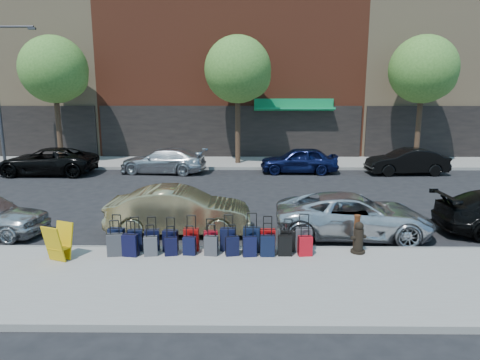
{
  "coord_description": "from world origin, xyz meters",
  "views": [
    {
      "loc": [
        0.88,
        -15.53,
        4.31
      ],
      "look_at": [
        0.74,
        -1.5,
        1.39
      ],
      "focal_mm": 32.0,
      "sensor_mm": 36.0,
      "label": 1
    }
  ],
  "objects_px": {
    "car_far_1": "(163,161)",
    "car_far_3": "(407,162)",
    "fire_hydrant": "(358,238)",
    "tree_left": "(56,71)",
    "car_far_0": "(47,161)",
    "suitcase_front_5": "(211,241)",
    "car_near_1": "(180,211)",
    "tree_center": "(240,71)",
    "streetlight": "(0,85)",
    "bollard": "(357,232)",
    "display_rack": "(59,243)",
    "car_near_2": "(354,215)",
    "car_far_2": "(299,160)",
    "tree_right": "(426,71)"
  },
  "relations": [
    {
      "from": "streetlight",
      "to": "tree_left",
      "type": "bearing_deg",
      "value": 13.39
    },
    {
      "from": "suitcase_front_5",
      "to": "car_far_0",
      "type": "height_order",
      "value": "car_far_0"
    },
    {
      "from": "tree_right",
      "to": "suitcase_front_5",
      "type": "xyz_separation_m",
      "value": [
        -11.15,
        -14.29,
        -4.99
      ]
    },
    {
      "from": "fire_hydrant",
      "to": "car_near_2",
      "type": "height_order",
      "value": "car_near_2"
    },
    {
      "from": "tree_center",
      "to": "tree_left",
      "type": "bearing_deg",
      "value": 180.0
    },
    {
      "from": "fire_hydrant",
      "to": "suitcase_front_5",
      "type": "bearing_deg",
      "value": 158.61
    },
    {
      "from": "tree_center",
      "to": "display_rack",
      "type": "relative_size",
      "value": 7.85
    },
    {
      "from": "fire_hydrant",
      "to": "car_far_1",
      "type": "xyz_separation_m",
      "value": [
        -7.33,
        11.88,
        0.13
      ]
    },
    {
      "from": "car_near_1",
      "to": "tree_center",
      "type": "bearing_deg",
      "value": -8.38
    },
    {
      "from": "car_far_0",
      "to": "car_far_2",
      "type": "xyz_separation_m",
      "value": [
        13.28,
        0.56,
        -0.01
      ]
    },
    {
      "from": "suitcase_front_5",
      "to": "car_far_1",
      "type": "relative_size",
      "value": 0.19
    },
    {
      "from": "display_rack",
      "to": "car_far_2",
      "type": "distance_m",
      "value": 14.63
    },
    {
      "from": "car_near_2",
      "to": "suitcase_front_5",
      "type": "bearing_deg",
      "value": 115.81
    },
    {
      "from": "bollard",
      "to": "car_near_1",
      "type": "bearing_deg",
      "value": 160.79
    },
    {
      "from": "tree_right",
      "to": "suitcase_front_5",
      "type": "height_order",
      "value": "tree_right"
    },
    {
      "from": "car_far_0",
      "to": "car_near_1",
      "type": "bearing_deg",
      "value": 42.01
    },
    {
      "from": "suitcase_front_5",
      "to": "fire_hydrant",
      "type": "relative_size",
      "value": 1.04
    },
    {
      "from": "streetlight",
      "to": "car_near_1",
      "type": "xyz_separation_m",
      "value": [
        11.7,
        -11.72,
        -3.95
      ]
    },
    {
      "from": "tree_left",
      "to": "car_far_1",
      "type": "distance_m",
      "value": 8.35
    },
    {
      "from": "display_rack",
      "to": "tree_center",
      "type": "bearing_deg",
      "value": 95.49
    },
    {
      "from": "car_near_2",
      "to": "car_far_1",
      "type": "bearing_deg",
      "value": 41.21
    },
    {
      "from": "display_rack",
      "to": "car_near_1",
      "type": "height_order",
      "value": "car_near_1"
    },
    {
      "from": "tree_center",
      "to": "fire_hydrant",
      "type": "height_order",
      "value": "tree_center"
    },
    {
      "from": "car_near_1",
      "to": "car_far_2",
      "type": "distance_m",
      "value": 11.13
    },
    {
      "from": "car_near_2",
      "to": "car_far_3",
      "type": "relative_size",
      "value": 1.13
    },
    {
      "from": "fire_hydrant",
      "to": "car_far_3",
      "type": "bearing_deg",
      "value": 44.48
    },
    {
      "from": "car_far_2",
      "to": "car_far_1",
      "type": "bearing_deg",
      "value": -87.54
    },
    {
      "from": "tree_center",
      "to": "display_rack",
      "type": "bearing_deg",
      "value": -106.36
    },
    {
      "from": "bollard",
      "to": "display_rack",
      "type": "distance_m",
      "value": 7.67
    },
    {
      "from": "display_rack",
      "to": "car_far_0",
      "type": "relative_size",
      "value": 0.18
    },
    {
      "from": "display_rack",
      "to": "car_far_0",
      "type": "distance_m",
      "value": 13.27
    },
    {
      "from": "tree_right",
      "to": "streetlight",
      "type": "relative_size",
      "value": 0.91
    },
    {
      "from": "car_near_1",
      "to": "bollard",
      "type": "bearing_deg",
      "value": -109.59
    },
    {
      "from": "fire_hydrant",
      "to": "car_far_2",
      "type": "xyz_separation_m",
      "value": [
        -0.06,
        11.95,
        0.16
      ]
    },
    {
      "from": "car_far_1",
      "to": "car_far_3",
      "type": "height_order",
      "value": "car_far_3"
    },
    {
      "from": "fire_hydrant",
      "to": "car_far_2",
      "type": "bearing_deg",
      "value": 70.33
    },
    {
      "from": "car_far_0",
      "to": "car_far_3",
      "type": "height_order",
      "value": "car_far_0"
    },
    {
      "from": "bollard",
      "to": "car_far_2",
      "type": "height_order",
      "value": "car_far_2"
    },
    {
      "from": "streetlight",
      "to": "suitcase_front_5",
      "type": "distance_m",
      "value": 19.14
    },
    {
      "from": "car_near_2",
      "to": "car_far_2",
      "type": "xyz_separation_m",
      "value": [
        -0.37,
        10.2,
        0.05
      ]
    },
    {
      "from": "car_far_0",
      "to": "suitcase_front_5",
      "type": "bearing_deg",
      "value": 40.37
    },
    {
      "from": "suitcase_front_5",
      "to": "car_near_2",
      "type": "distance_m",
      "value": 4.5
    },
    {
      "from": "suitcase_front_5",
      "to": "bollard",
      "type": "distance_m",
      "value": 3.89
    },
    {
      "from": "display_rack",
      "to": "car_far_3",
      "type": "bearing_deg",
      "value": 64.66
    },
    {
      "from": "bollard",
      "to": "car_far_3",
      "type": "relative_size",
      "value": 0.23
    },
    {
      "from": "suitcase_front_5",
      "to": "fire_hydrant",
      "type": "height_order",
      "value": "suitcase_front_5"
    },
    {
      "from": "tree_center",
      "to": "car_near_1",
      "type": "relative_size",
      "value": 1.67
    },
    {
      "from": "tree_left",
      "to": "bollard",
      "type": "bearing_deg",
      "value": -45.87
    },
    {
      "from": "tree_center",
      "to": "suitcase_front_5",
      "type": "height_order",
      "value": "tree_center"
    },
    {
      "from": "fire_hydrant",
      "to": "tree_left",
      "type": "bearing_deg",
      "value": 113.68
    }
  ]
}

